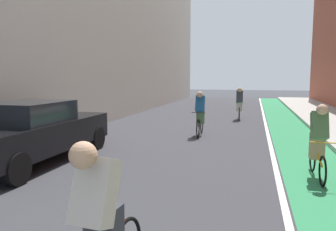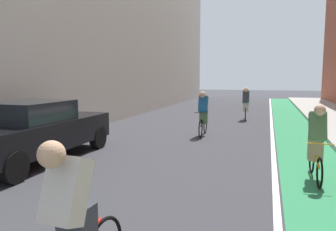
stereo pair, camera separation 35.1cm
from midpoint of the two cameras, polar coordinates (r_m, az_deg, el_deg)
The scene contains 8 objects.
ground_plane at distance 12.57m, azimuth 4.56°, elevation -2.96°, with size 86.95×86.95×0.00m, color #38383D.
bike_lane_paint at distance 14.40m, azimuth 19.83°, elevation -2.10°, with size 1.60×39.52×0.00m, color #2D8451.
lane_divider_stripe at distance 14.35m, azimuth 16.25°, elevation -1.99°, with size 0.12×39.52×0.00m, color white.
building_facade_left at distance 16.75m, azimuth -15.90°, elevation 17.82°, with size 4.15×39.52×10.81m.
parked_sedan_black at distance 8.80m, azimuth -23.67°, elevation -2.52°, with size 1.89×4.49×1.53m.
cyclist_mid at distance 7.38m, azimuth 23.72°, elevation -4.08°, with size 0.48×1.65×1.58m.
cyclist_trailing at distance 11.79m, azimuth 4.84°, elevation 0.56°, with size 0.48×1.72×1.62m.
cyclist_far at distance 16.56m, azimuth 11.87°, elevation 2.08°, with size 0.48×1.71×1.61m.
Camera 1 is at (2.05, 3.52, 2.12)m, focal length 34.63 mm.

